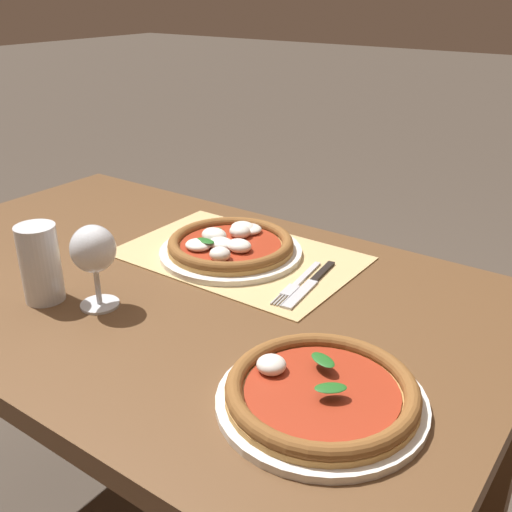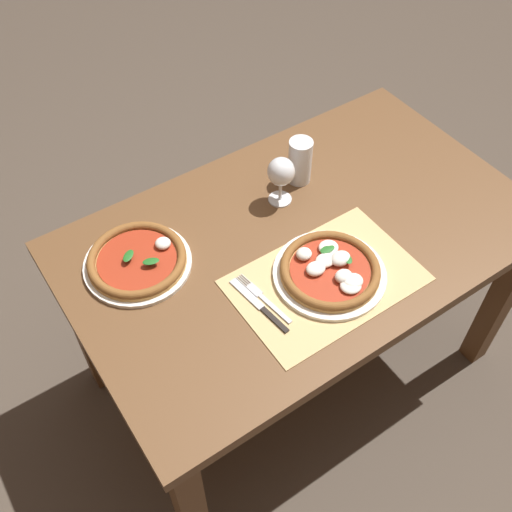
% 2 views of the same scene
% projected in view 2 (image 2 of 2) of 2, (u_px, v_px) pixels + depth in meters
% --- Properties ---
extents(ground_plane, '(24.00, 24.00, 0.00)m').
position_uv_depth(ground_plane, '(291.00, 364.00, 2.27)').
color(ground_plane, '#473D33').
extents(dining_table, '(1.34, 0.81, 0.74)m').
position_uv_depth(dining_table, '(300.00, 258.00, 1.78)').
color(dining_table, brown).
rests_on(dining_table, ground).
extents(paper_placemat, '(0.49, 0.32, 0.00)m').
position_uv_depth(paper_placemat, '(326.00, 280.00, 1.59)').
color(paper_placemat, tan).
rests_on(paper_placemat, dining_table).
extents(pizza_near, '(0.30, 0.30, 0.05)m').
position_uv_depth(pizza_near, '(330.00, 270.00, 1.58)').
color(pizza_near, silver).
rests_on(pizza_near, paper_placemat).
extents(pizza_far, '(0.29, 0.29, 0.05)m').
position_uv_depth(pizza_far, '(137.00, 260.00, 1.61)').
color(pizza_far, silver).
rests_on(pizza_far, dining_table).
extents(wine_glass, '(0.08, 0.08, 0.16)m').
position_uv_depth(wine_glass, '(281.00, 173.00, 1.71)').
color(wine_glass, silver).
rests_on(wine_glass, dining_table).
extents(pint_glass, '(0.07, 0.07, 0.15)m').
position_uv_depth(pint_glass, '(300.00, 162.00, 1.79)').
color(pint_glass, silver).
rests_on(pint_glass, dining_table).
extents(fork, '(0.04, 0.20, 0.00)m').
position_uv_depth(fork, '(263.00, 298.00, 1.55)').
color(fork, '#B7B7BC').
rests_on(fork, paper_placemat).
extents(knife, '(0.04, 0.22, 0.01)m').
position_uv_depth(knife, '(259.00, 305.00, 1.53)').
color(knife, black).
rests_on(knife, paper_placemat).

